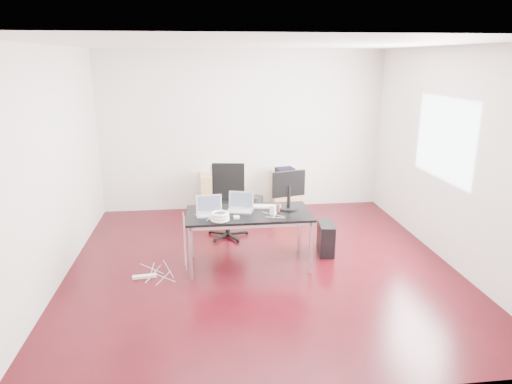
{
  "coord_description": "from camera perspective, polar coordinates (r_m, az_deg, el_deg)",
  "views": [
    {
      "loc": [
        -0.72,
        -5.51,
        2.64
      ],
      "look_at": [
        0.0,
        0.55,
        0.85
      ],
      "focal_mm": 32.0,
      "sensor_mm": 36.0,
      "label": 1
    }
  ],
  "objects": [
    {
      "name": "pc_tower",
      "position": [
        6.5,
        8.72,
        -5.73
      ],
      "size": [
        0.25,
        0.47,
        0.44
      ],
      "primitive_type": "cube",
      "rotation": [
        0.0,
        0.0,
        -0.13
      ],
      "color": "black",
      "rests_on": "ground"
    },
    {
      "name": "desk",
      "position": [
        5.91,
        -0.93,
        -3.06
      ],
      "size": [
        1.6,
        0.8,
        0.73
      ],
      "color": "black",
      "rests_on": "ground"
    },
    {
      "name": "keyboard",
      "position": [
        6.09,
        1.03,
        -1.83
      ],
      "size": [
        0.46,
        0.21,
        0.02
      ],
      "primitive_type": "cube",
      "rotation": [
        0.0,
        0.0,
        -0.17
      ],
      "color": "white",
      "rests_on": "desk"
    },
    {
      "name": "filing_cabinet_left",
      "position": [
        8.07,
        -5.11,
        -0.2
      ],
      "size": [
        0.5,
        0.5,
        0.7
      ],
      "primitive_type": "cube",
      "color": "tan",
      "rests_on": "ground"
    },
    {
      "name": "cup_brown",
      "position": [
        5.91,
        2.66,
        -2.0
      ],
      "size": [
        0.09,
        0.09,
        0.1
      ],
      "primitive_type": "cylinder",
      "rotation": [
        0.0,
        0.0,
        0.25
      ],
      "color": "#57281D",
      "rests_on": "desk"
    },
    {
      "name": "laptop_right",
      "position": [
        5.95,
        -1.95,
        -1.8
      ],
      "size": [
        0.38,
        0.33,
        0.23
      ],
      "rotation": [
        0.0,
        0.0,
        -0.27
      ],
      "color": "silver",
      "rests_on": "desk"
    },
    {
      "name": "laptop_left",
      "position": [
        5.83,
        -5.84,
        -2.28
      ],
      "size": [
        0.34,
        0.27,
        0.23
      ],
      "rotation": [
        0.0,
        0.0,
        0.05
      ],
      "color": "silver",
      "rests_on": "desk"
    },
    {
      "name": "office_chair",
      "position": [
        6.96,
        -3.57,
        -0.68
      ],
      "size": [
        0.54,
        0.56,
        1.08
      ],
      "rotation": [
        0.0,
        0.0,
        -0.14
      ],
      "color": "black",
      "rests_on": "ground"
    },
    {
      "name": "speaker",
      "position": [
        7.89,
        -5.4,
        2.71
      ],
      "size": [
        0.11,
        0.1,
        0.18
      ],
      "primitive_type": "cube",
      "rotation": [
        0.0,
        0.0,
        -0.26
      ],
      "color": "#9E9E9E",
      "rests_on": "filing_cabinet_left"
    },
    {
      "name": "room_shell",
      "position": [
        5.7,
        1.02,
        3.81
      ],
      "size": [
        5.0,
        5.0,
        5.0
      ],
      "color": "#33050C",
      "rests_on": "ground"
    },
    {
      "name": "filing_cabinet_right",
      "position": [
        8.2,
        3.82,
        0.1
      ],
      "size": [
        0.5,
        0.5,
        0.7
      ],
      "primitive_type": "cube",
      "color": "tan",
      "rests_on": "ground"
    },
    {
      "name": "monitor",
      "position": [
        5.97,
        4.11,
        0.51
      ],
      "size": [
        0.45,
        0.26,
        0.51
      ],
      "rotation": [
        0.0,
        0.0,
        0.26
      ],
      "color": "black",
      "rests_on": "desk"
    },
    {
      "name": "wastebasket",
      "position": [
        8.15,
        0.04,
        -1.51
      ],
      "size": [
        0.29,
        0.29,
        0.28
      ],
      "primitive_type": "cylinder",
      "rotation": [
        0.0,
        0.0,
        -0.24
      ],
      "color": "black",
      "rests_on": "ground"
    },
    {
      "name": "power_strip",
      "position": [
        5.97,
        -13.75,
        -10.21
      ],
      "size": [
        0.3,
        0.09,
        0.04
      ],
      "primitive_type": "cube",
      "rotation": [
        0.0,
        0.0,
        0.12
      ],
      "color": "white",
      "rests_on": "ground"
    },
    {
      "name": "navy_garment",
      "position": [
        8.06,
        3.64,
        2.72
      ],
      "size": [
        0.34,
        0.29,
        0.09
      ],
      "primitive_type": "cube",
      "rotation": [
        0.0,
        0.0,
        0.19
      ],
      "color": "black",
      "rests_on": "filing_cabinet_right"
    },
    {
      "name": "power_adapter",
      "position": [
        5.67,
        -2.45,
        -3.19
      ],
      "size": [
        0.07,
        0.07,
        0.03
      ],
      "primitive_type": "cube",
      "rotation": [
        0.0,
        0.0,
        0.03
      ],
      "color": "white",
      "rests_on": "desk"
    },
    {
      "name": "cable_coil",
      "position": [
        5.6,
        -4.52,
        -3.08
      ],
      "size": [
        0.24,
        0.24,
        0.11
      ],
      "rotation": [
        0.0,
        0.0,
        -0.32
      ],
      "color": "white",
      "rests_on": "desk"
    },
    {
      "name": "cup_white",
      "position": [
        5.8,
        2.12,
        -2.26
      ],
      "size": [
        0.09,
        0.09,
        0.12
      ],
      "primitive_type": "cylinder",
      "rotation": [
        0.0,
        0.0,
        -0.13
      ],
      "color": "white",
      "rests_on": "desk"
    }
  ]
}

